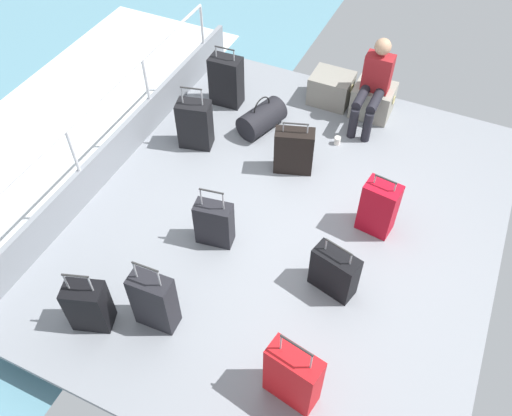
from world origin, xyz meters
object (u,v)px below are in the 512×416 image
Objects in this scene: suitcase_0 at (195,124)px; suitcase_7 at (293,376)px; suitcase_2 at (214,223)px; suitcase_3 at (334,272)px; duffel_bag at (262,118)px; passenger_seated at (374,83)px; suitcase_5 at (379,208)px; paper_cup at (337,141)px; suitcase_6 at (294,151)px; suitcase_4 at (154,301)px; cargo_crate_0 at (331,88)px; suitcase_8 at (226,81)px; cargo_crate_1 at (373,100)px; suitcase_1 at (89,306)px.

suitcase_0 is 3.35m from suitcase_7.
suitcase_2 is 1.32m from suitcase_3.
suitcase_2 is at bearing 177.95° from suitcase_3.
suitcase_2 reaches higher than duffel_bag.
suitcase_3 is 1.16m from suitcase_7.
passenger_seated is 1.28× the size of suitcase_7.
suitcase_7 is at bearing -93.21° from suitcase_5.
suitcase_3 is 6.57× the size of paper_cup.
suitcase_3 is at bearing -99.82° from suitcase_5.
duffel_bag is (0.61, 0.60, -0.14)m from suitcase_0.
duffel_bag is at bearing 141.24° from suitcase_6.
paper_cup is (-0.65, 2.03, -0.21)m from suitcase_3.
passenger_seated is 3.76m from suitcase_4.
suitcase_3 is at bearing -80.38° from passenger_seated.
suitcase_8 is (-1.25, -0.61, 0.14)m from cargo_crate_0.
passenger_seated is at bearing 31.36° from duffel_bag.
suitcase_0 is 1.77m from paper_cup.
suitcase_7 reaches higher than suitcase_0.
suitcase_0 is at bearing -155.07° from paper_cup.
suitcase_7 is at bearing -77.84° from paper_cup.
passenger_seated reaches higher than suitcase_8.
suitcase_2 is 1.01× the size of suitcase_5.
suitcase_7 is (0.49, -3.77, -0.26)m from passenger_seated.
passenger_seated reaches higher than suitcase_5.
paper_cup is at bearing -104.79° from cargo_crate_1.
suitcase_8 is at bearing 105.92° from suitcase_4.
suitcase_7 is (0.49, -3.96, 0.13)m from cargo_crate_1.
suitcase_8 is (-2.27, 2.21, 0.08)m from suitcase_3.
cargo_crate_1 is at bearing 17.83° from suitcase_8.
suitcase_8 is at bearing -162.17° from cargo_crate_1.
suitcase_0 reaches higher than suitcase_8.
cargo_crate_0 is 0.58m from cargo_crate_1.
cargo_crate_1 is at bearing 69.25° from suitcase_6.
suitcase_0 is at bearing 110.83° from suitcase_4.
suitcase_6 is at bearing 111.91° from suitcase_7.
paper_cup is at bearing 7.95° from duffel_bag.
suitcase_3 reaches higher than duffel_bag.
duffel_bag is at bearing 85.22° from suitcase_1.
suitcase_6 is (-0.98, 1.38, 0.03)m from suitcase_3.
suitcase_5 is at bearing -28.05° from suitcase_8.
suitcase_4 is 1.25× the size of suitcase_6.
passenger_seated is 1.48× the size of suitcase_2.
suitcase_2 is 1.88m from duffel_bag.
cargo_crate_0 is 5.70× the size of paper_cup.
paper_cup is (1.63, -0.18, -0.29)m from suitcase_8.
duffel_bag is (-1.18, -0.72, -0.42)m from passenger_seated.
suitcase_8 is at bearing 173.74° from paper_cup.
cargo_crate_0 is 4.21m from suitcase_1.
suitcase_8 is at bearing 113.90° from suitcase_2.
cargo_crate_1 is 0.79× the size of duffel_bag.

